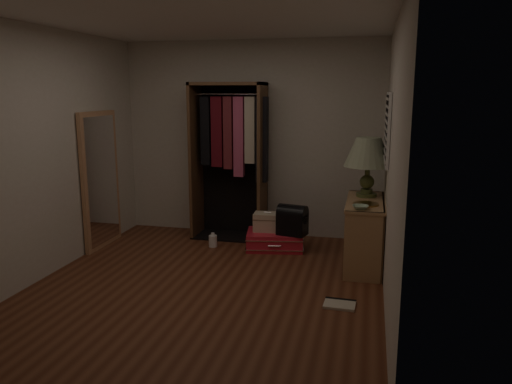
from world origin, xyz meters
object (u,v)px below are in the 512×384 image
at_px(floor_mirror, 101,180).
at_px(black_bag, 292,219).
at_px(table_lamp, 368,154).
at_px(white_jug, 213,241).
at_px(open_wardrobe, 232,148).
at_px(console_bookshelf, 365,230).
at_px(pink_suitcase, 275,240).
at_px(train_case, 267,222).

distance_m(floor_mirror, black_bag, 2.44).
relative_size(table_lamp, white_jug, 3.79).
height_order(table_lamp, white_jug, table_lamp).
relative_size(open_wardrobe, floor_mirror, 1.21).
bearing_deg(console_bookshelf, black_bag, 162.71).
relative_size(floor_mirror, black_bag, 4.41).
relative_size(console_bookshelf, pink_suitcase, 1.43).
bearing_deg(open_wardrobe, pink_suitcase, -30.85).
bearing_deg(black_bag, table_lamp, 8.46).
relative_size(floor_mirror, train_case, 4.83).
height_order(floor_mirror, black_bag, floor_mirror).
relative_size(open_wardrobe, pink_suitcase, 2.62).
distance_m(floor_mirror, train_case, 2.15).
height_order(floor_mirror, train_case, floor_mirror).
xyz_separation_m(floor_mirror, table_lamp, (3.24, 0.23, 0.40)).
xyz_separation_m(open_wardrobe, train_case, (0.56, -0.38, -0.88)).
bearing_deg(pink_suitcase, open_wardrobe, 139.53).
distance_m(floor_mirror, pink_suitcase, 2.30).
relative_size(console_bookshelf, black_bag, 2.90).
bearing_deg(white_jug, floor_mirror, -169.22).
relative_size(console_bookshelf, open_wardrobe, 0.55).
bearing_deg(train_case, open_wardrobe, 142.68).
xyz_separation_m(open_wardrobe, floor_mirror, (-1.49, -0.77, -0.36)).
distance_m(open_wardrobe, floor_mirror, 1.71).
bearing_deg(table_lamp, pink_suitcase, 172.53).
height_order(black_bag, table_lamp, table_lamp).
height_order(open_wardrobe, table_lamp, open_wardrobe).
height_order(console_bookshelf, white_jug, console_bookshelf).
height_order(open_wardrobe, train_case, open_wardrobe).
height_order(console_bookshelf, floor_mirror, floor_mirror).
distance_m(console_bookshelf, table_lamp, 0.87).
relative_size(pink_suitcase, train_case, 2.23).
distance_m(floor_mirror, table_lamp, 3.27).
bearing_deg(table_lamp, black_bag, 175.56).
xyz_separation_m(floor_mirror, black_bag, (2.38, 0.30, -0.44)).
bearing_deg(open_wardrobe, black_bag, -27.88).
distance_m(table_lamp, white_jug, 2.21).
bearing_deg(white_jug, train_case, 11.17).
relative_size(floor_mirror, table_lamp, 2.46).
bearing_deg(white_jug, table_lamp, -0.90).
distance_m(open_wardrobe, train_case, 1.10).
xyz_separation_m(open_wardrobe, black_bag, (0.89, -0.47, -0.80)).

